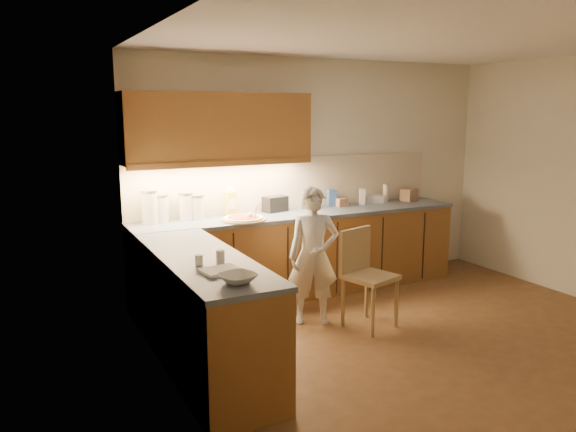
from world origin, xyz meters
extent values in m
plane|color=brown|center=(0.00, 0.00, 0.00)|extent=(4.50, 4.50, 0.00)
cube|color=beige|center=(0.00, 2.00, 1.30)|extent=(4.50, 0.04, 2.60)
cube|color=beige|center=(-2.25, 0.00, 1.30)|extent=(0.04, 4.00, 2.60)
cube|color=white|center=(0.00, 0.00, 2.60)|extent=(4.50, 4.00, 0.04)
cube|color=brown|center=(-0.38, 1.70, 0.44)|extent=(3.75, 0.60, 0.88)
cube|color=brown|center=(-1.95, 0.40, 0.44)|extent=(0.60, 2.00, 0.88)
cube|color=#455163|center=(-0.37, 1.70, 0.90)|extent=(3.77, 0.62, 0.04)
cube|color=#455163|center=(-1.95, 0.40, 0.90)|extent=(0.62, 2.02, 0.04)
cube|color=black|center=(-1.90, 1.40, 0.44)|extent=(0.02, 0.01, 0.80)
cube|color=black|center=(-1.30, 1.40, 0.44)|extent=(0.02, 0.01, 0.80)
cube|color=black|center=(-0.70, 1.40, 0.44)|extent=(0.02, 0.01, 0.80)
cube|color=black|center=(-0.10, 1.40, 0.44)|extent=(0.02, 0.01, 0.80)
cube|color=black|center=(0.50, 1.40, 0.44)|extent=(0.02, 0.01, 0.80)
cube|color=black|center=(1.10, 1.40, 0.44)|extent=(0.02, 0.01, 0.80)
cube|color=beige|center=(-0.38, 1.99, 1.21)|extent=(3.75, 0.02, 0.58)
cube|color=brown|center=(-1.27, 1.82, 1.85)|extent=(1.95, 0.35, 0.70)
cube|color=brown|center=(-1.27, 1.65, 1.50)|extent=(1.95, 0.02, 0.06)
cylinder|color=#A48552|center=(-1.13, 1.55, 0.93)|extent=(0.45, 0.45, 0.02)
cylinder|color=beige|center=(-1.13, 1.55, 0.95)|extent=(0.40, 0.40, 0.02)
cylinder|color=#AF2E17|center=(-1.13, 1.55, 0.96)|extent=(0.32, 0.32, 0.01)
sphere|color=white|center=(-1.07, 1.51, 0.98)|extent=(0.06, 0.06, 0.06)
cylinder|color=white|center=(-1.04, 1.46, 1.01)|extent=(0.02, 0.11, 0.18)
imported|color=silver|center=(-0.70, 0.87, 0.66)|extent=(0.57, 0.48, 1.32)
cylinder|color=tan|center=(-0.40, 0.30, 0.23)|extent=(0.04, 0.04, 0.47)
cylinder|color=tan|center=(-0.06, 0.40, 0.23)|extent=(0.04, 0.04, 0.47)
cylinder|color=tan|center=(-0.50, 0.64, 0.23)|extent=(0.04, 0.04, 0.47)
cylinder|color=tan|center=(-0.16, 0.74, 0.23)|extent=(0.04, 0.04, 0.47)
cube|color=tan|center=(-0.28, 0.52, 0.49)|extent=(0.52, 0.52, 0.04)
cube|color=tan|center=(-0.33, 0.70, 0.72)|extent=(0.41, 0.15, 0.42)
imported|color=silver|center=(-1.95, -0.35, 0.95)|extent=(0.29, 0.29, 0.06)
cylinder|color=beige|center=(-2.01, 1.83, 1.08)|extent=(0.16, 0.16, 0.31)
cylinder|color=gray|center=(-2.01, 1.83, 1.25)|extent=(0.17, 0.17, 0.02)
cylinder|color=silver|center=(-1.88, 1.89, 1.05)|extent=(0.15, 0.15, 0.26)
cylinder|color=gray|center=(-1.88, 1.89, 1.19)|extent=(0.16, 0.16, 0.02)
cylinder|color=silver|center=(-1.63, 1.86, 1.05)|extent=(0.14, 0.14, 0.26)
cylinder|color=gray|center=(-1.63, 1.86, 1.19)|extent=(0.15, 0.15, 0.02)
cylinder|color=beige|center=(-1.52, 1.85, 1.04)|extent=(0.15, 0.15, 0.23)
cylinder|color=gray|center=(-1.52, 1.85, 1.16)|extent=(0.16, 0.16, 0.02)
cube|color=gold|center=(-1.14, 1.87, 1.05)|extent=(0.11, 0.08, 0.25)
cube|color=white|center=(-1.14, 1.87, 1.20)|extent=(0.07, 0.05, 0.05)
cube|color=black|center=(-0.62, 1.87, 1.01)|extent=(0.29, 0.21, 0.17)
cube|color=#ACACB1|center=(-0.65, 1.86, 1.09)|extent=(0.05, 0.12, 0.00)
cube|color=#ACACB1|center=(-0.59, 1.88, 1.09)|extent=(0.05, 0.12, 0.00)
cylinder|color=#ABACB0|center=(-0.21, 1.87, 0.98)|extent=(0.15, 0.15, 0.12)
cylinder|color=#ABACB0|center=(-0.21, 1.87, 1.04)|extent=(0.16, 0.16, 0.01)
cube|color=#34589C|center=(0.12, 1.89, 1.02)|extent=(0.11, 0.08, 0.20)
cube|color=#AA7C5B|center=(0.22, 1.83, 0.97)|extent=(0.14, 0.10, 0.09)
cube|color=white|center=(0.51, 1.84, 1.01)|extent=(0.08, 0.08, 0.19)
cube|color=silver|center=(0.70, 1.89, 0.96)|extent=(0.25, 0.19, 0.09)
cylinder|color=white|center=(0.86, 1.86, 1.02)|extent=(0.07, 0.07, 0.21)
cylinder|color=tan|center=(0.86, 1.86, 1.13)|extent=(0.07, 0.07, 0.01)
cube|color=tan|center=(1.18, 1.80, 0.99)|extent=(0.23, 0.20, 0.15)
cube|color=white|center=(-1.96, -0.07, 0.93)|extent=(0.29, 0.24, 0.02)
cylinder|color=silver|center=(-2.05, 0.17, 0.96)|extent=(0.07, 0.07, 0.07)
cylinder|color=silver|center=(-1.88, 0.18, 0.96)|extent=(0.07, 0.07, 0.09)
camera|label=1|loc=(-3.24, -3.64, 2.03)|focal=35.00mm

